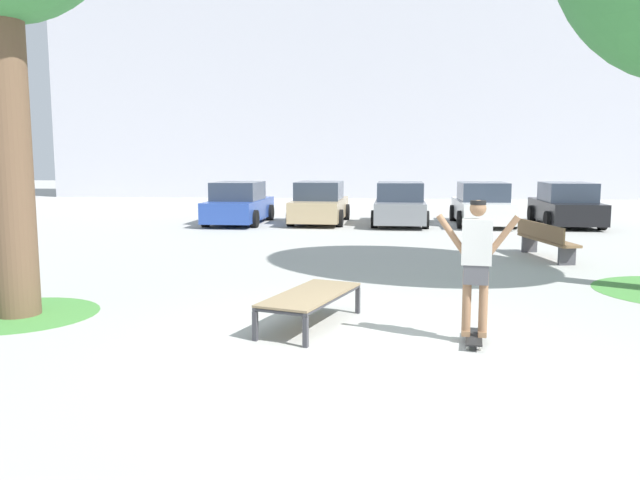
# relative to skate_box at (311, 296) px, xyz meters

# --- Properties ---
(ground_plane) EXTENTS (120.00, 120.00, 0.00)m
(ground_plane) POSITION_rel_skate_box_xyz_m (0.72, -0.80, -0.41)
(ground_plane) COLOR #A8A8A3
(building_facade) EXTENTS (39.04, 4.00, 15.64)m
(building_facade) POSITION_rel_skate_box_xyz_m (0.81, 30.51, 7.40)
(building_facade) COLOR silver
(building_facade) RESTS_ON ground
(skate_box) EXTENTS (1.33, 2.04, 0.46)m
(skate_box) POSITION_rel_skate_box_xyz_m (0.00, 0.00, 0.00)
(skate_box) COLOR #38383D
(skate_box) RESTS_ON ground
(skateboard) EXTENTS (0.32, 0.82, 0.09)m
(skateboard) POSITION_rel_skate_box_xyz_m (2.11, -0.63, -0.34)
(skateboard) COLOR black
(skateboard) RESTS_ON ground
(skater) EXTENTS (1.00, 0.33, 1.69)m
(skater) POSITION_rel_skate_box_xyz_m (2.11, -0.63, 0.66)
(skater) COLOR #8E6647
(skater) RESTS_ON skateboard
(grass_patch_near_left) EXTENTS (2.28, 2.28, 0.01)m
(grass_patch_near_left) POSITION_rel_skate_box_xyz_m (-4.36, 0.26, -0.41)
(grass_patch_near_left) COLOR #47893D
(grass_patch_near_left) RESTS_ON ground
(car_blue) EXTENTS (2.04, 4.26, 1.50)m
(car_blue) POSITION_rel_skate_box_xyz_m (-3.95, 13.57, 0.28)
(car_blue) COLOR #28479E
(car_blue) RESTS_ON ground
(car_tan) EXTENTS (2.06, 4.27, 1.50)m
(car_tan) POSITION_rel_skate_box_xyz_m (-1.08, 14.02, 0.28)
(car_tan) COLOR tan
(car_tan) RESTS_ON ground
(car_grey) EXTENTS (2.04, 4.26, 1.50)m
(car_grey) POSITION_rel_skate_box_xyz_m (1.79, 13.72, 0.28)
(car_grey) COLOR slate
(car_grey) RESTS_ON ground
(car_white) EXTENTS (2.01, 4.25, 1.50)m
(car_white) POSITION_rel_skate_box_xyz_m (4.66, 13.86, 0.28)
(car_white) COLOR silver
(car_white) RESTS_ON ground
(car_black) EXTENTS (2.04, 4.26, 1.50)m
(car_black) POSITION_rel_skate_box_xyz_m (7.53, 13.87, 0.28)
(car_black) COLOR black
(car_black) RESTS_ON ground
(park_bench) EXTENTS (0.85, 2.44, 0.83)m
(park_bench) POSITION_rel_skate_box_xyz_m (4.82, 6.34, 0.03)
(park_bench) COLOR brown
(park_bench) RESTS_ON ground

